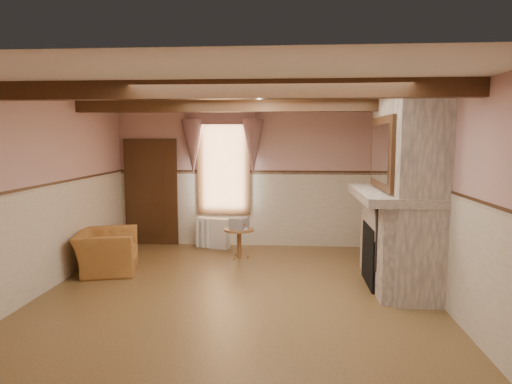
# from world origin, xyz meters

# --- Properties ---
(floor) EXTENTS (5.50, 6.00, 0.01)m
(floor) POSITION_xyz_m (0.00, 0.00, 0.00)
(floor) COLOR brown
(floor) RESTS_ON ground
(ceiling) EXTENTS (5.50, 6.00, 0.01)m
(ceiling) POSITION_xyz_m (0.00, 0.00, 2.80)
(ceiling) COLOR silver
(ceiling) RESTS_ON wall_back
(wall_back) EXTENTS (5.50, 0.02, 2.80)m
(wall_back) POSITION_xyz_m (0.00, 3.00, 1.40)
(wall_back) COLOR tan
(wall_back) RESTS_ON floor
(wall_front) EXTENTS (5.50, 0.02, 2.80)m
(wall_front) POSITION_xyz_m (0.00, -3.00, 1.40)
(wall_front) COLOR tan
(wall_front) RESTS_ON floor
(wall_left) EXTENTS (0.02, 6.00, 2.80)m
(wall_left) POSITION_xyz_m (-2.75, 0.00, 1.40)
(wall_left) COLOR tan
(wall_left) RESTS_ON floor
(wall_right) EXTENTS (0.02, 6.00, 2.80)m
(wall_right) POSITION_xyz_m (2.75, 0.00, 1.40)
(wall_right) COLOR tan
(wall_right) RESTS_ON floor
(wainscot) EXTENTS (5.50, 6.00, 1.50)m
(wainscot) POSITION_xyz_m (0.00, 0.00, 0.75)
(wainscot) COLOR beige
(wainscot) RESTS_ON floor
(chair_rail) EXTENTS (5.50, 6.00, 0.08)m
(chair_rail) POSITION_xyz_m (0.00, 0.00, 1.50)
(chair_rail) COLOR black
(chair_rail) RESTS_ON wainscot
(firebox) EXTENTS (0.20, 0.95, 0.90)m
(firebox) POSITION_xyz_m (2.00, 0.60, 0.45)
(firebox) COLOR black
(firebox) RESTS_ON floor
(armchair) EXTENTS (1.14, 1.23, 0.68)m
(armchair) POSITION_xyz_m (-2.25, 0.94, 0.34)
(armchair) COLOR #9E662D
(armchair) RESTS_ON floor
(side_table) EXTENTS (0.55, 0.55, 0.55)m
(side_table) POSITION_xyz_m (-0.18, 1.93, 0.28)
(side_table) COLOR brown
(side_table) RESTS_ON floor
(book_stack) EXTENTS (0.35, 0.39, 0.20)m
(book_stack) POSITION_xyz_m (-0.17, 1.93, 0.65)
(book_stack) COLOR #B7AD8C
(book_stack) RESTS_ON side_table
(radiator) EXTENTS (0.72, 0.41, 0.60)m
(radiator) POSITION_xyz_m (-0.79, 2.70, 0.30)
(radiator) COLOR white
(radiator) RESTS_ON floor
(bowl) EXTENTS (0.33, 0.33, 0.08)m
(bowl) POSITION_xyz_m (2.24, 0.75, 1.46)
(bowl) COLOR brown
(bowl) RESTS_ON mantel
(mantel_clock) EXTENTS (0.14, 0.24, 0.20)m
(mantel_clock) POSITION_xyz_m (2.24, 1.40, 1.52)
(mantel_clock) COLOR black
(mantel_clock) RESTS_ON mantel
(oil_lamp) EXTENTS (0.11, 0.11, 0.28)m
(oil_lamp) POSITION_xyz_m (2.24, 0.83, 1.56)
(oil_lamp) COLOR #B98D34
(oil_lamp) RESTS_ON mantel
(candle_red) EXTENTS (0.06, 0.06, 0.16)m
(candle_red) POSITION_xyz_m (2.24, 0.14, 1.50)
(candle_red) COLOR #B41616
(candle_red) RESTS_ON mantel
(jar_yellow) EXTENTS (0.06, 0.06, 0.12)m
(jar_yellow) POSITION_xyz_m (2.24, 0.17, 1.48)
(jar_yellow) COLOR gold
(jar_yellow) RESTS_ON mantel
(fireplace) EXTENTS (0.85, 2.00, 2.80)m
(fireplace) POSITION_xyz_m (2.42, 0.60, 1.40)
(fireplace) COLOR gray
(fireplace) RESTS_ON floor
(mantel) EXTENTS (1.05, 2.05, 0.12)m
(mantel) POSITION_xyz_m (2.24, 0.60, 1.36)
(mantel) COLOR gray
(mantel) RESTS_ON fireplace
(overmantel_mirror) EXTENTS (0.06, 1.44, 1.04)m
(overmantel_mirror) POSITION_xyz_m (2.06, 0.60, 1.97)
(overmantel_mirror) COLOR silver
(overmantel_mirror) RESTS_ON fireplace
(door) EXTENTS (1.10, 0.10, 2.10)m
(door) POSITION_xyz_m (-2.10, 2.94, 1.05)
(door) COLOR black
(door) RESTS_ON floor
(window) EXTENTS (1.06, 0.08, 2.02)m
(window) POSITION_xyz_m (-0.60, 2.97, 1.65)
(window) COLOR white
(window) RESTS_ON wall_back
(window_drapes) EXTENTS (1.30, 0.14, 1.40)m
(window_drapes) POSITION_xyz_m (-0.60, 2.88, 2.25)
(window_drapes) COLOR gray
(window_drapes) RESTS_ON wall_back
(ceiling_beam_front) EXTENTS (5.50, 0.18, 0.20)m
(ceiling_beam_front) POSITION_xyz_m (0.00, -1.20, 2.70)
(ceiling_beam_front) COLOR black
(ceiling_beam_front) RESTS_ON ceiling
(ceiling_beam_back) EXTENTS (5.50, 0.18, 0.20)m
(ceiling_beam_back) POSITION_xyz_m (0.00, 1.20, 2.70)
(ceiling_beam_back) COLOR black
(ceiling_beam_back) RESTS_ON ceiling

